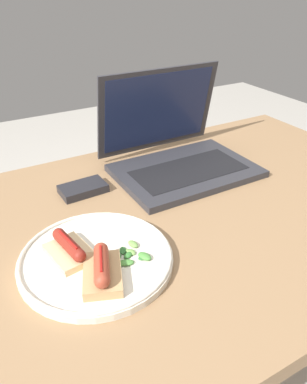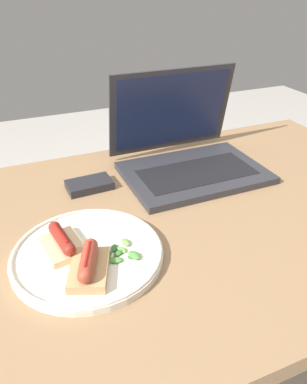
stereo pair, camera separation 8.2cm
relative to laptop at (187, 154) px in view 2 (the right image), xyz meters
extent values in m
cube|color=#93704C|center=(-0.17, -0.19, -0.06)|extent=(1.42, 0.80, 0.04)
cylinder|color=#93704C|center=(0.46, 0.13, -0.43)|extent=(0.04, 0.04, 0.70)
cube|color=#2D2D33|center=(0.00, -0.04, -0.04)|extent=(0.37, 0.25, 0.02)
cube|color=black|center=(0.00, -0.06, -0.03)|extent=(0.30, 0.14, 0.00)
cube|color=#2D2D33|center=(0.00, 0.11, 0.09)|extent=(0.37, 0.05, 0.24)
cube|color=#192347|center=(0.00, 0.10, 0.09)|extent=(0.33, 0.04, 0.21)
cylinder|color=silver|center=(-0.35, -0.26, -0.04)|extent=(0.29, 0.29, 0.01)
torus|color=silver|center=(-0.35, -0.26, -0.03)|extent=(0.29, 0.29, 0.01)
cube|color=tan|center=(-0.36, -0.32, -0.02)|extent=(0.10, 0.12, 0.02)
cylinder|color=#9E3D28|center=(-0.36, -0.32, 0.00)|extent=(0.05, 0.08, 0.03)
sphere|color=#9E3D28|center=(-0.37, -0.35, 0.00)|extent=(0.03, 0.03, 0.03)
sphere|color=#9E3D28|center=(-0.34, -0.28, 0.00)|extent=(0.03, 0.03, 0.03)
cylinder|color=red|center=(-0.36, -0.32, 0.01)|extent=(0.03, 0.06, 0.00)
cube|color=#D6B784|center=(-0.39, -0.23, -0.02)|extent=(0.08, 0.11, 0.01)
cylinder|color=maroon|center=(-0.39, -0.23, -0.01)|extent=(0.04, 0.08, 0.02)
sphere|color=maroon|center=(-0.38, -0.27, -0.01)|extent=(0.02, 0.02, 0.02)
sphere|color=maroon|center=(-0.39, -0.19, -0.01)|extent=(0.02, 0.02, 0.02)
cylinder|color=red|center=(-0.39, -0.23, 0.01)|extent=(0.02, 0.07, 0.01)
ellipsoid|color=#709E4C|center=(-0.27, -0.26, -0.03)|extent=(0.02, 0.03, 0.01)
ellipsoid|color=#4C8E3D|center=(-0.27, -0.31, -0.03)|extent=(0.03, 0.03, 0.01)
ellipsoid|color=#387A33|center=(-0.31, -0.28, -0.03)|extent=(0.02, 0.02, 0.00)
ellipsoid|color=#387A33|center=(-0.30, -0.29, -0.03)|extent=(0.02, 0.02, 0.01)
ellipsoid|color=#4C8E3D|center=(-0.31, -0.31, -0.03)|extent=(0.03, 0.02, 0.01)
ellipsoid|color=#709E4C|center=(-0.28, -0.28, -0.03)|extent=(0.01, 0.02, 0.01)
ellipsoid|color=#2D662D|center=(-0.27, -0.31, -0.03)|extent=(0.02, 0.01, 0.01)
ellipsoid|color=#4C8E3D|center=(-0.32, -0.30, -0.03)|extent=(0.03, 0.02, 0.01)
ellipsoid|color=#2D662D|center=(-0.30, -0.27, -0.03)|extent=(0.02, 0.03, 0.01)
ellipsoid|color=#709E4C|center=(-0.29, -0.28, -0.03)|extent=(0.02, 0.02, 0.01)
cube|color=#232328|center=(-0.28, 0.00, -0.04)|extent=(0.11, 0.07, 0.02)
camera|label=1|loc=(-0.52, -0.78, 0.43)|focal=35.00mm
camera|label=2|loc=(-0.45, -0.82, 0.43)|focal=35.00mm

